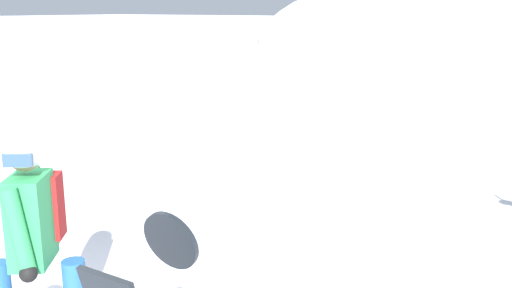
# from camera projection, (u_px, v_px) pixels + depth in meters

# --- Properties ---
(snowboarder_main) EXTENTS (1.54, 1.20, 1.71)m
(snowboarder_main) POSITION_uv_depth(u_px,v_px,m) (36.00, 249.00, 3.74)
(snowboarder_main) COLOR #D11E5B
(snowboarder_main) RESTS_ON ground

